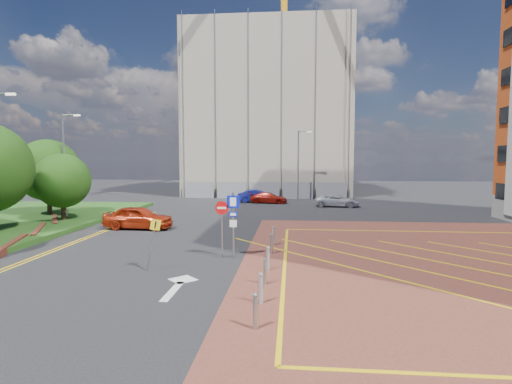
# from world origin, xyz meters

# --- Properties ---
(ground) EXTENTS (140.00, 140.00, 0.00)m
(ground) POSITION_xyz_m (0.00, 0.00, 0.00)
(ground) COLOR black
(ground) RESTS_ON ground
(retaining_wall) EXTENTS (6.06, 20.33, 0.40)m
(retaining_wall) POSITION_xyz_m (-11.80, 2.00, 0.20)
(retaining_wall) COLOR brown
(retaining_wall) RESTS_ON ground
(tree_c) EXTENTS (4.00, 4.00, 4.90)m
(tree_c) POSITION_xyz_m (-13.50, 10.00, 3.19)
(tree_c) COLOR #3D2B1C
(tree_c) RESTS_ON grass_bed
(tree_d) EXTENTS (5.00, 5.00, 6.08)m
(tree_d) POSITION_xyz_m (-16.50, 13.00, 3.87)
(tree_d) COLOR #3D2B1C
(tree_d) RESTS_ON grass_bed
(lamp_left_far) EXTENTS (1.53, 0.16, 8.00)m
(lamp_left_far) POSITION_xyz_m (-14.42, 12.00, 4.66)
(lamp_left_far) COLOR #9EA0A8
(lamp_left_far) RESTS_ON grass_bed
(lamp_back) EXTENTS (1.53, 0.16, 8.00)m
(lamp_back) POSITION_xyz_m (4.08, 28.00, 4.36)
(lamp_back) COLOR #9EA0A8
(lamp_back) RESTS_ON ground
(sign_cluster) EXTENTS (1.17, 0.12, 3.20)m
(sign_cluster) POSITION_xyz_m (0.30, 0.98, 1.95)
(sign_cluster) COLOR #9EA0A8
(sign_cluster) RESTS_ON ground
(warning_sign) EXTENTS (0.71, 0.41, 2.25)m
(warning_sign) POSITION_xyz_m (-2.62, -1.45, 1.43)
(warning_sign) COLOR #9EA0A8
(warning_sign) RESTS_ON ground
(bollard_row) EXTENTS (0.14, 11.14, 0.90)m
(bollard_row) POSITION_xyz_m (2.30, -1.67, 0.47)
(bollard_row) COLOR #9EA0A8
(bollard_row) RESTS_ON forecourt
(construction_building) EXTENTS (21.20, 19.20, 22.00)m
(construction_building) POSITION_xyz_m (0.00, 40.00, 11.00)
(construction_building) COLOR #B8AF97
(construction_building) RESTS_ON ground
(tower_crane) EXTENTS (1.60, 35.00, 35.40)m
(tower_crane) POSITION_xyz_m (2.00, 39.44, 25.85)
(tower_crane) COLOR orange
(tower_crane) RESTS_ON ground
(construction_fence) EXTENTS (21.60, 0.06, 2.00)m
(construction_fence) POSITION_xyz_m (1.00, 30.00, 1.00)
(construction_fence) COLOR gray
(construction_fence) RESTS_ON ground
(car_red_left) EXTENTS (4.70, 2.01, 1.58)m
(car_red_left) POSITION_xyz_m (-7.17, 8.43, 0.79)
(car_red_left) COLOR #AA280E
(car_red_left) RESTS_ON ground
(car_blue_back) EXTENTS (4.26, 1.55, 1.40)m
(car_blue_back) POSITION_xyz_m (-0.48, 25.68, 0.70)
(car_blue_back) COLOR navy
(car_blue_back) RESTS_ON ground
(car_red_back) EXTENTS (4.20, 2.23, 1.16)m
(car_red_back) POSITION_xyz_m (0.80, 25.04, 0.58)
(car_red_back) COLOR maroon
(car_red_back) RESTS_ON ground
(car_silver_back) EXTENTS (4.59, 2.47, 1.22)m
(car_silver_back) POSITION_xyz_m (7.83, 22.52, 0.61)
(car_silver_back) COLOR silver
(car_silver_back) RESTS_ON ground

